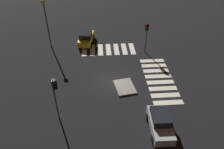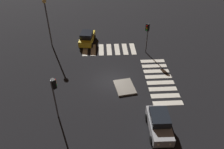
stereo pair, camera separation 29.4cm
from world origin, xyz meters
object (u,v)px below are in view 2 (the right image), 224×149
(car_silver, at_px, (159,123))
(street_lamp, at_px, (47,15))
(traffic_light_west, at_px, (54,89))
(traffic_light_east, at_px, (147,31))
(car_yellow, at_px, (87,38))
(traffic_island, at_px, (125,87))

(car_silver, bearing_deg, street_lamp, -142.00)
(traffic_light_west, bearing_deg, traffic_light_east, 3.85)
(car_yellow, bearing_deg, traffic_light_west, -179.98)
(traffic_island, height_order, traffic_light_west, traffic_light_west)
(car_yellow, bearing_deg, street_lamp, 105.79)
(car_yellow, height_order, traffic_light_east, traffic_light_east)
(car_silver, bearing_deg, traffic_light_east, 176.14)
(traffic_light_east, bearing_deg, car_silver, 34.01)
(traffic_island, distance_m, car_yellow, 11.72)
(traffic_island, relative_size, traffic_light_west, 0.68)
(street_lamp, bearing_deg, traffic_light_east, -101.21)
(traffic_island, xyz_separation_m, car_silver, (-6.19, -2.48, 0.81))
(traffic_light_west, relative_size, traffic_light_east, 1.04)
(traffic_island, distance_m, traffic_light_west, 8.58)
(car_yellow, relative_size, street_lamp, 0.63)
(traffic_island, xyz_separation_m, traffic_light_west, (-3.95, 6.84, 3.35))
(traffic_light_east, bearing_deg, car_yellow, -72.78)
(car_yellow, relative_size, traffic_light_east, 1.01)
(car_yellow, bearing_deg, traffic_light_east, -103.01)
(traffic_light_west, bearing_deg, street_lamp, 58.19)
(traffic_light_west, bearing_deg, car_silver, -57.03)
(traffic_light_west, xyz_separation_m, traffic_light_east, (11.42, -10.51, -0.13))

